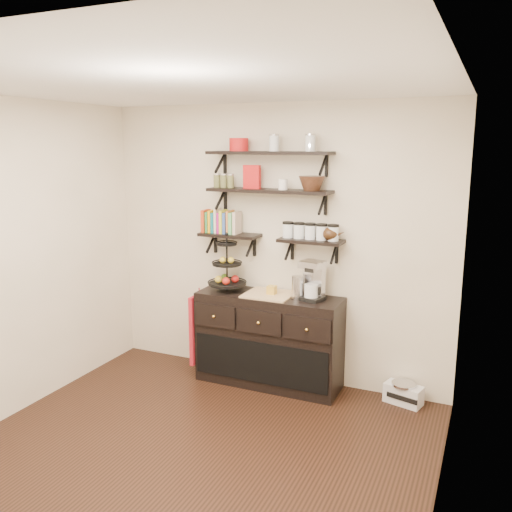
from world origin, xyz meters
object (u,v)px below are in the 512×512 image
at_px(coffee_maker, 313,281).
at_px(radio, 403,393).
at_px(sideboard, 269,340).
at_px(fruit_stand, 227,271).

relative_size(coffee_maker, radio, 1.02).
xyz_separation_m(sideboard, coffee_maker, (0.43, 0.03, 0.62)).
distance_m(sideboard, coffee_maker, 0.76).
bearing_deg(fruit_stand, radio, 3.09).
distance_m(coffee_maker, radio, 1.30).
distance_m(fruit_stand, coffee_maker, 0.87).
height_order(sideboard, fruit_stand, fruit_stand).
height_order(coffee_maker, radio, coffee_maker).
bearing_deg(radio, coffee_maker, -160.03).
relative_size(fruit_stand, radio, 1.51).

